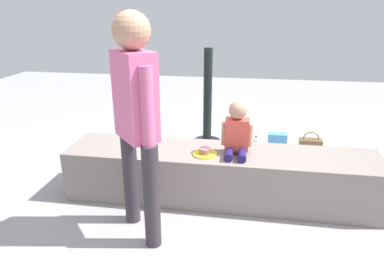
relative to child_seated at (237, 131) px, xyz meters
The scene contains 13 objects.
ground_plane 0.71m from the child_seated, behind, with size 12.00×12.00×0.00m, color #9B999B.
concrete_ledge 0.47m from the child_seated, behind, with size 2.87×0.59×0.48m, color gray.
child_seated is the anchor object (origin of this frame).
adult_standing 1.01m from the child_seated, 138.74° to the right, with size 0.39×0.41×1.72m.
cake_plate 0.34m from the child_seated, 164.90° to the right, with size 0.22×0.22×0.07m.
gift_bag 1.45m from the child_seated, 69.14° to the left, with size 0.23×0.13×0.29m.
railing_post 1.49m from the child_seated, 106.92° to the left, with size 0.36×0.36×1.26m.
water_bottle_near_gift 1.23m from the child_seated, 26.10° to the left, with size 0.07×0.07×0.22m.
water_bottle_far_side 1.36m from the child_seated, 80.06° to the left, with size 0.06×0.06×0.22m.
party_cup_red 1.42m from the child_seated, 35.87° to the left, with size 0.08×0.08×0.10m, color red.
cake_box_white 1.72m from the child_seated, 151.08° to the left, with size 0.28×0.32×0.13m, color white.
handbag_black_leather 1.27m from the child_seated, 144.59° to the left, with size 0.27×0.10×0.32m.
handbag_brown_canvas 1.65m from the child_seated, 54.98° to the left, with size 0.26×0.14×0.29m.
Camera 1 is at (0.21, -2.95, 1.74)m, focal length 32.60 mm.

